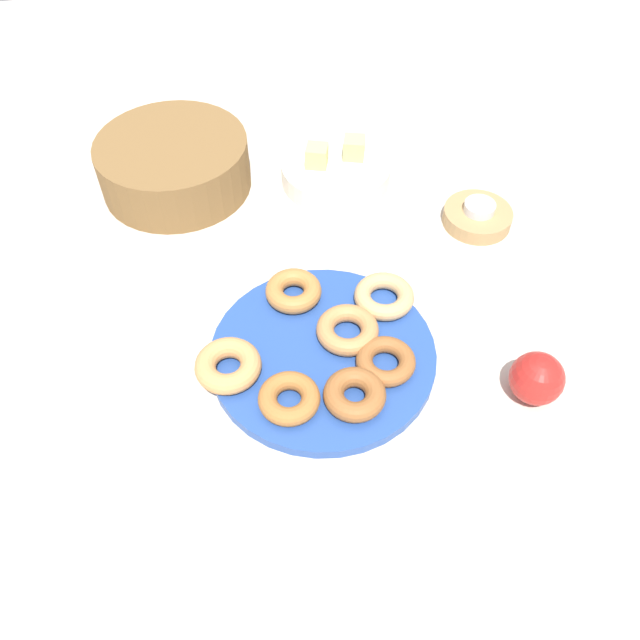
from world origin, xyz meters
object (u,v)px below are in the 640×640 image
(donut_0, at_px, (228,365))
(candle_holder, at_px, (477,217))
(tealight, at_px, (480,207))
(melon_chunk_left, at_px, (317,156))
(donut_3, at_px, (355,394))
(donut_4, at_px, (386,361))
(donut_5, at_px, (294,291))
(donut_2, at_px, (347,330))
(fruit_bowl, at_px, (336,172))
(donut_plate, at_px, (323,354))
(donut_6, at_px, (289,398))
(donut_1, at_px, (384,296))
(melon_chunk_right, at_px, (354,148))
(apple, at_px, (537,378))
(basket, at_px, (174,164))

(donut_0, height_order, candle_holder, donut_0)
(tealight, distance_m, melon_chunk_left, 0.29)
(donut_3, height_order, candle_holder, donut_3)
(donut_4, xyz_separation_m, donut_5, (-0.11, 0.14, 0.00))
(candle_holder, relative_size, tealight, 2.22)
(donut_2, bearing_deg, donut_4, -54.57)
(donut_5, height_order, fruit_bowl, donut_5)
(donut_4, distance_m, melon_chunk_left, 0.43)
(donut_plate, xyz_separation_m, donut_2, (0.04, 0.02, 0.02))
(donut_0, height_order, donut_4, donut_0)
(donut_6, relative_size, fruit_bowl, 0.42)
(donut_plate, bearing_deg, candle_holder, 39.94)
(donut_1, bearing_deg, donut_plate, -142.40)
(donut_plate, relative_size, donut_0, 3.51)
(candle_holder, distance_m, melon_chunk_right, 0.24)
(donut_0, height_order, apple, apple)
(donut_2, bearing_deg, apple, -27.16)
(donut_4, height_order, candle_holder, donut_4)
(donut_plate, relative_size, basket, 1.21)
(donut_6, distance_m, melon_chunk_right, 0.51)
(donut_6, height_order, candle_holder, donut_6)
(basket, bearing_deg, apple, -47.23)
(donut_5, distance_m, melon_chunk_right, 0.33)
(tealight, height_order, apple, apple)
(donut_4, height_order, melon_chunk_left, melon_chunk_left)
(donut_6, distance_m, fruit_bowl, 0.48)
(donut_5, distance_m, candle_holder, 0.35)
(donut_3, distance_m, candle_holder, 0.42)
(melon_chunk_right, bearing_deg, candle_holder, -40.69)
(donut_plate, xyz_separation_m, fruit_bowl, (0.08, 0.39, 0.01))
(tealight, height_order, melon_chunk_left, melon_chunk_left)
(melon_chunk_left, bearing_deg, candle_holder, -29.71)
(fruit_bowl, height_order, apple, apple)
(donut_6, relative_size, basket, 0.31)
(donut_plate, height_order, basket, basket)
(donut_0, xyz_separation_m, donut_2, (0.17, 0.04, -0.00))
(donut_4, bearing_deg, basket, 122.15)
(tealight, xyz_separation_m, melon_chunk_right, (-0.18, 0.16, 0.02))
(candle_holder, bearing_deg, melon_chunk_right, 139.31)
(apple, bearing_deg, donut_2, 152.84)
(melon_chunk_right, bearing_deg, donut_6, -108.83)
(donut_plate, xyz_separation_m, apple, (0.27, -0.10, 0.03))
(donut_0, relative_size, donut_5, 1.08)
(donut_2, distance_m, apple, 0.26)
(donut_6, bearing_deg, donut_3, -4.03)
(donut_1, height_order, donut_6, same)
(donut_plate, height_order, donut_0, donut_0)
(donut_5, relative_size, apple, 1.16)
(donut_0, distance_m, fruit_bowl, 0.45)
(donut_plate, distance_m, apple, 0.28)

